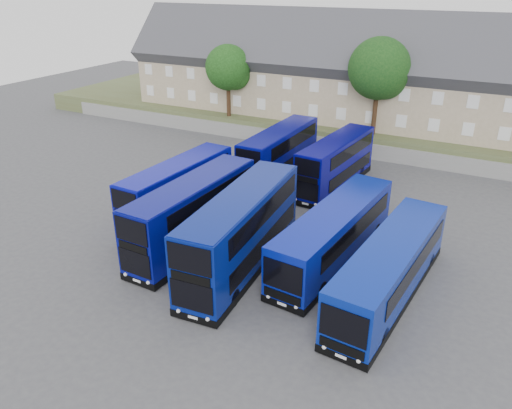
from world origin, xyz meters
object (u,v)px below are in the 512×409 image
object	(u,v)px
dd_front_left	(178,192)
dd_front_mid	(193,215)
coach_east_a	(334,235)
tree_west	(230,69)
tree_mid	(381,71)

from	to	relation	value
dd_front_left	dd_front_mid	size ratio (longest dim) A/B	0.94
coach_east_a	tree_west	bearing A→B (deg)	138.62
dd_front_left	dd_front_mid	bearing A→B (deg)	-38.09
dd_front_mid	coach_east_a	bearing A→B (deg)	18.31
coach_east_a	dd_front_left	bearing A→B (deg)	-176.61
tree_west	dd_front_mid	bearing A→B (deg)	-65.26
tree_mid	coach_east_a	bearing A→B (deg)	-81.15
dd_front_left	coach_east_a	world-z (taller)	dd_front_left
tree_west	dd_front_left	bearing A→B (deg)	-69.97
dd_front_left	dd_front_mid	distance (m)	4.41
dd_front_left	tree_west	size ratio (longest dim) A/B	1.38
dd_front_mid	dd_front_left	bearing A→B (deg)	140.82
dd_front_mid	tree_west	size ratio (longest dim) A/B	1.48
dd_front_mid	tree_mid	world-z (taller)	tree_mid
dd_front_left	coach_east_a	xyz separation A→B (m)	(11.93, -0.46, -0.35)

